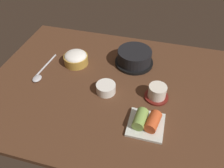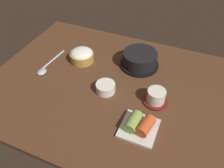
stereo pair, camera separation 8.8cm
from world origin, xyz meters
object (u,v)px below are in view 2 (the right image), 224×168
(rice_bowl, at_px, (82,55))
(spoon, at_px, (46,68))
(stone_pot, at_px, (140,59))
(banchan_cup_center, at_px, (105,87))
(tea_cup_with_saucer, at_px, (156,97))
(kimchi_plate, at_px, (139,125))

(rice_bowl, distance_m, spoon, 0.17)
(stone_pot, relative_size, banchan_cup_center, 2.24)
(rice_bowl, bearing_deg, banchan_cup_center, -38.29)
(stone_pot, distance_m, rice_bowl, 0.26)
(tea_cup_with_saucer, bearing_deg, spoon, 179.68)
(banchan_cup_center, xyz_separation_m, kimchi_plate, (0.18, -0.12, 0.00))
(rice_bowl, height_order, spoon, rice_bowl)
(rice_bowl, height_order, tea_cup_with_saucer, rice_bowl)
(tea_cup_with_saucer, distance_m, kimchi_plate, 0.14)
(kimchi_plate, height_order, spoon, kimchi_plate)
(stone_pot, height_order, banchan_cup_center, stone_pot)
(kimchi_plate, bearing_deg, rice_bowl, 143.83)
(spoon, bearing_deg, banchan_cup_center, -4.48)
(tea_cup_with_saucer, distance_m, spoon, 0.50)
(rice_bowl, distance_m, tea_cup_with_saucer, 0.40)
(tea_cup_with_saucer, height_order, kimchi_plate, tea_cup_with_saucer)
(kimchi_plate, relative_size, spoon, 0.61)
(stone_pot, height_order, spoon, stone_pot)
(stone_pot, relative_size, rice_bowl, 1.60)
(tea_cup_with_saucer, bearing_deg, banchan_cup_center, -174.16)
(stone_pot, relative_size, kimchi_plate, 1.41)
(kimchi_plate, bearing_deg, spoon, 163.06)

